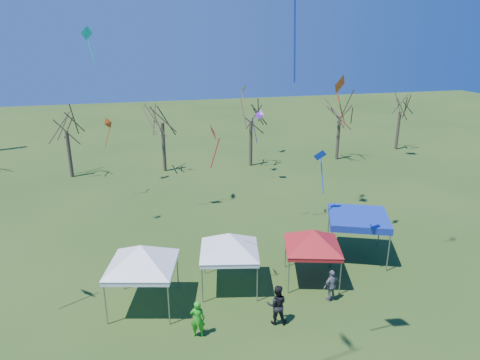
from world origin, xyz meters
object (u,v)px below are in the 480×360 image
(tree_3, at_px, (251,104))
(tent_white_mid, at_px, (229,237))
(tent_blue, at_px, (358,219))
(person_dark, at_px, (277,305))
(tree_5, at_px, (402,98))
(person_grey, at_px, (332,285))
(tree_1, at_px, (64,114))
(tree_2, at_px, (161,105))
(tent_white_west, at_px, (141,250))
(tent_red, at_px, (313,233))
(tree_4, at_px, (341,101))
(person_green, at_px, (198,319))

(tree_3, relative_size, tent_white_mid, 2.03)
(tent_blue, distance_m, person_dark, 8.16)
(tree_5, bearing_deg, person_grey, -128.81)
(tree_1, bearing_deg, tree_2, -1.85)
(tent_white_west, distance_m, person_dark, 6.65)
(tree_3, bearing_deg, tent_blue, -87.00)
(person_dark, bearing_deg, person_grey, -147.25)
(tree_2, distance_m, tree_3, 8.41)
(tent_white_west, height_order, tent_white_mid, tent_white_west)
(tree_3, distance_m, tent_white_mid, 21.89)
(tent_red, distance_m, person_dark, 4.49)
(person_dark, bearing_deg, tree_5, -116.38)
(tent_white_west, bearing_deg, person_dark, -25.97)
(tree_1, bearing_deg, tree_4, -1.42)
(tent_blue, xyz_separation_m, person_green, (-10.07, -4.72, -1.51))
(tent_red, distance_m, person_green, 7.34)
(person_dark, bearing_deg, tent_red, -119.57)
(tree_1, xyz_separation_m, tree_4, (26.12, -0.65, 0.27))
(tree_5, bearing_deg, tent_white_west, -141.30)
(tree_5, distance_m, tent_blue, 27.17)
(tree_2, height_order, person_grey, tree_2)
(tree_3, xyz_separation_m, tent_white_west, (-11.18, -21.11, -3.06))
(tree_1, distance_m, tent_blue, 26.81)
(tent_white_west, relative_size, tent_red, 1.11)
(tree_4, xyz_separation_m, person_green, (-18.39, -23.84, -5.20))
(tree_1, xyz_separation_m, tree_2, (8.40, -0.27, 0.50))
(tree_5, distance_m, tent_white_west, 37.09)
(tree_5, bearing_deg, tent_white_mid, -137.47)
(tree_5, relative_size, tent_blue, 1.74)
(tree_4, bearing_deg, tree_5, 13.85)
(tree_2, relative_size, person_dark, 4.33)
(tree_5, height_order, person_grey, tree_5)
(tent_blue, bearing_deg, tree_1, 132.01)
(tree_2, bearing_deg, person_green, -91.57)
(tent_white_mid, distance_m, tent_blue, 8.03)
(person_green, bearing_deg, tree_4, -114.32)
(tree_5, xyz_separation_m, tent_white_mid, (-24.58, -22.55, -2.89))
(tent_white_west, relative_size, person_green, 2.39)
(tree_4, xyz_separation_m, tent_red, (-11.91, -20.93, -3.32))
(tent_red, height_order, tent_blue, tent_red)
(person_dark, bearing_deg, tent_blue, -128.54)
(tree_5, xyz_separation_m, person_grey, (-20.04, -24.92, -4.91))
(tree_1, xyz_separation_m, person_grey, (14.44, -23.50, -4.97))
(tree_4, bearing_deg, tree_3, 179.74)
(tree_1, xyz_separation_m, tent_red, (14.21, -21.58, -3.05))
(tree_4, height_order, tent_white_west, tree_4)
(tree_2, bearing_deg, tree_5, 3.70)
(tent_white_mid, relative_size, person_grey, 2.37)
(tree_2, height_order, tree_4, tree_2)
(tent_white_mid, xyz_separation_m, tent_red, (4.30, -0.45, -0.10))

